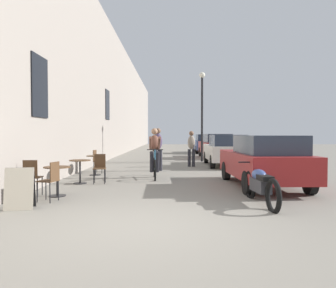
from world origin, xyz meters
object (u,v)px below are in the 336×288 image
object	(u,v)px
cyclist_on_bicycle	(155,154)
parked_motorcycle	(261,185)
cafe_chair_mid_toward_street	(100,166)
pedestrian_far	(157,144)
cafe_chair_near_toward_wall	(51,178)
cafe_chair_far_toward_street	(97,160)
cafe_chair_near_toward_street	(32,175)
parked_car_second	(226,150)
parked_car_fourth	(206,143)
cafe_table_far	(95,161)
pedestrian_mid	(191,147)
cafe_table_mid	(80,166)
parked_car_third	(216,145)
sandwich_board_sign	(20,188)
cafe_table_near	(57,175)
parked_car_nearest	(264,160)
pedestrian_near	(158,147)
street_lamp	(202,105)

from	to	relation	value
cyclist_on_bicycle	parked_motorcycle	size ratio (longest dim) A/B	0.82
cafe_chair_mid_toward_street	pedestrian_far	distance (m)	7.47
cafe_chair_near_toward_wall	cafe_chair_far_toward_street	size ratio (longest dim) A/B	1.00
cafe_chair_near_toward_street	pedestrian_far	world-z (taller)	pedestrian_far
parked_car_second	parked_car_fourth	xyz separation A→B (m)	(0.18, 10.80, 0.01)
cafe_table_far	pedestrian_mid	bearing A→B (deg)	40.74
cyclist_on_bicycle	pedestrian_far	xyz separation A→B (m)	(-0.16, 6.10, 0.17)
cafe_chair_mid_toward_street	pedestrian_far	size ratio (longest dim) A/B	0.51
cafe_chair_near_toward_wall	cafe_table_mid	bearing A→B (deg)	91.84
cafe_chair_near_toward_wall	cafe_table_mid	size ratio (longest dim) A/B	1.24
cafe_chair_near_toward_wall	pedestrian_mid	bearing A→B (deg)	65.49
cafe_chair_far_toward_street	parked_car_third	xyz separation A→B (m)	(5.73, 8.24, 0.27)
cafe_table_mid	sandwich_board_sign	size ratio (longest dim) A/B	0.86
cafe_chair_mid_toward_street	pedestrian_mid	bearing A→B (deg)	58.89
cafe_table_near	cafe_chair_mid_toward_street	world-z (taller)	cafe_chair_mid_toward_street
sandwich_board_sign	parked_motorcycle	world-z (taller)	parked_motorcycle
cafe_chair_near_toward_street	cafe_chair_mid_toward_street	xyz separation A→B (m)	(1.16, 2.22, 0.00)
sandwich_board_sign	cyclist_on_bicycle	xyz separation A→B (m)	(2.49, 4.71, 0.39)
cafe_table_far	parked_car_nearest	size ratio (longest dim) A/B	0.17
parked_motorcycle	parked_car_second	bearing A→B (deg)	85.44
sandwich_board_sign	parked_car_second	world-z (taller)	parked_car_second
cafe_table_near	cafe_table_mid	world-z (taller)	same
cafe_chair_near_toward_street	pedestrian_far	bearing A→B (deg)	74.63
cafe_chair_near_toward_street	parked_motorcycle	distance (m)	5.33
parked_car_second	parked_motorcycle	bearing A→B (deg)	-94.56
parked_car_fourth	parked_car_nearest	bearing A→B (deg)	-90.48
pedestrian_near	parked_motorcycle	bearing A→B (deg)	-69.26
cafe_chair_far_toward_street	pedestrian_mid	distance (m)	4.58
cafe_chair_near_toward_street	cafe_chair_far_toward_street	distance (m)	4.92
street_lamp	cyclist_on_bicycle	bearing A→B (deg)	-108.25
cafe_chair_far_toward_street	pedestrian_near	size ratio (longest dim) A/B	0.51
cafe_chair_far_toward_street	parked_car_second	world-z (taller)	parked_car_second
pedestrian_mid	sandwich_board_sign	bearing A→B (deg)	-114.70
cafe_table_mid	cyclist_on_bicycle	world-z (taller)	cyclist_on_bicycle
cafe_chair_mid_toward_street	sandwich_board_sign	size ratio (longest dim) A/B	1.07
pedestrian_near	parked_motorcycle	xyz separation A→B (m)	(2.45, -6.46, -0.58)
cafe_chair_far_toward_street	cyclist_on_bicycle	xyz separation A→B (m)	(2.29, -1.46, 0.29)
cafe_table_mid	sandwich_board_sign	world-z (taller)	sandwich_board_sign
pedestrian_near	parked_car_fourth	world-z (taller)	pedestrian_near
cafe_chair_near_toward_street	cafe_chair_near_toward_wall	distance (m)	0.86
cafe_table_mid	street_lamp	bearing A→B (deg)	61.29
cyclist_on_bicycle	parked_car_second	xyz separation A→B (m)	(3.17, 4.35, -0.04)
cafe_table_mid	parked_car_second	bearing A→B (deg)	46.34
cafe_chair_near_toward_street	cyclist_on_bicycle	bearing A→B (deg)	50.95
pedestrian_near	parked_car_fourth	distance (m)	13.33
cafe_chair_mid_toward_street	parked_motorcycle	xyz separation A→B (m)	(4.11, -3.01, -0.11)
cafe_chair_far_toward_street	parked_car_nearest	size ratio (longest dim) A/B	0.21
cafe_chair_near_toward_wall	pedestrian_near	world-z (taller)	pedestrian_near
parked_motorcycle	parked_car_nearest	bearing A→B (deg)	72.93
cafe_table_near	pedestrian_far	size ratio (longest dim) A/B	0.41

